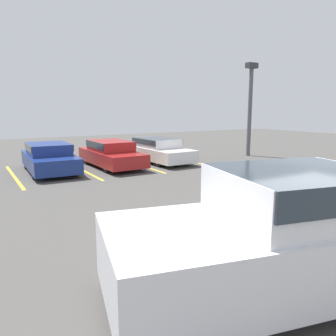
{
  "coord_description": "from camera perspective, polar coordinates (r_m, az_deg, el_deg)",
  "views": [
    {
      "loc": [
        -5.6,
        -3.39,
        2.72
      ],
      "look_at": [
        -0.61,
        4.74,
        1.0
      ],
      "focal_mm": 35.0,
      "sensor_mm": 36.0,
      "label": 1
    }
  ],
  "objects": [
    {
      "name": "stall_stripe_c",
      "position": [
        16.4,
        -5.29,
        0.63
      ],
      "size": [
        0.12,
        5.46,
        0.01
      ],
      "primitive_type": "cube",
      "color": "yellow",
      "rests_on": "ground_plane"
    },
    {
      "name": "stall_stripe_b",
      "position": [
        15.38,
        -14.75,
        -0.3
      ],
      "size": [
        0.12,
        5.46,
        0.01
      ],
      "primitive_type": "cube",
      "color": "yellow",
      "rests_on": "ground_plane"
    },
    {
      "name": "light_post",
      "position": [
        19.86,
        14.11,
        10.95
      ],
      "size": [
        0.7,
        0.36,
        5.31
      ],
      "color": "#515156",
      "rests_on": "ground_plane"
    },
    {
      "name": "parked_sedan_a",
      "position": [
        15.21,
        -19.97,
        1.83
      ],
      "size": [
        1.99,
        4.41,
        1.25
      ],
      "rotation": [
        0.0,
        0.0,
        -1.61
      ],
      "color": "navy",
      "rests_on": "ground_plane"
    },
    {
      "name": "stall_stripe_d",
      "position": [
        17.81,
        2.88,
        1.42
      ],
      "size": [
        0.12,
        5.46,
        0.01
      ],
      "primitive_type": "cube",
      "color": "yellow",
      "rests_on": "ground_plane"
    },
    {
      "name": "parked_sedan_b",
      "position": [
        15.83,
        -9.89,
        2.59
      ],
      "size": [
        1.81,
        4.5,
        1.24
      ],
      "rotation": [
        0.0,
        0.0,
        -1.56
      ],
      "color": "maroon",
      "rests_on": "ground_plane"
    },
    {
      "name": "parked_sedan_c",
      "position": [
        17.12,
        -1.86,
        3.29
      ],
      "size": [
        1.95,
        4.74,
        1.23
      ],
      "rotation": [
        0.0,
        0.0,
        -1.54
      ],
      "color": "silver",
      "rests_on": "ground_plane"
    },
    {
      "name": "stall_stripe_a",
      "position": [
        14.84,
        -25.23,
        -1.33
      ],
      "size": [
        0.12,
        5.46,
        0.01
      ],
      "primitive_type": "cube",
      "color": "yellow",
      "rests_on": "ground_plane"
    },
    {
      "name": "wheel_stop_curb",
      "position": [
        19.78,
        -7.52,
        2.42
      ],
      "size": [
        1.92,
        0.2,
        0.14
      ],
      "primitive_type": "cube",
      "color": "#B7B2A8",
      "rests_on": "ground_plane"
    },
    {
      "name": "ground_plane",
      "position": [
        7.09,
        25.75,
        -13.4
      ],
      "size": [
        60.0,
        60.0,
        0.0
      ],
      "primitive_type": "plane",
      "color": "#4C4947"
    },
    {
      "name": "pickup_truck",
      "position": [
        5.41,
        24.03,
        -9.99
      ],
      "size": [
        6.49,
        3.47,
        1.88
      ],
      "rotation": [
        0.0,
        0.0,
        -0.24
      ],
      "color": "silver",
      "rests_on": "ground_plane"
    }
  ]
}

